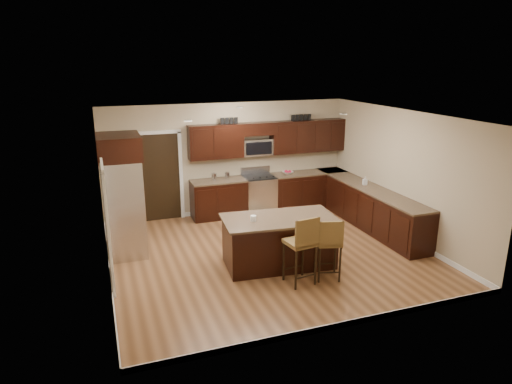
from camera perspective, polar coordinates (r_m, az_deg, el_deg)
name	(u,v)px	position (r m, az deg, el deg)	size (l,w,h in m)	color
floor	(269,254)	(9.06, 1.64, -7.73)	(6.00, 6.00, 0.00)	brown
ceiling	(270,116)	(8.33, 1.79, 9.48)	(6.00, 6.00, 0.00)	silver
wall_back	(228,159)	(11.13, -3.46, 4.16)	(6.00, 6.00, 0.00)	tan
wall_left	(103,204)	(8.05, -18.62, -1.48)	(5.50, 5.50, 0.00)	tan
wall_right	(403,175)	(10.05, 17.86, 2.07)	(5.50, 5.50, 0.00)	tan
base_cabinets	(322,201)	(10.88, 8.25, -1.11)	(4.02, 3.96, 0.92)	black
upper_cabinets	(271,137)	(11.21, 1.90, 6.83)	(4.00, 0.33, 0.80)	black
range	(259,194)	(11.27, 0.36, -0.25)	(0.76, 0.64, 1.11)	silver
microwave	(257,147)	(11.14, 0.10, 5.63)	(0.76, 0.31, 0.40)	silver
doorway	(161,177)	(10.85, -11.80, 1.80)	(0.85, 0.03, 2.06)	black
pantry_door	(106,229)	(7.87, -18.19, -4.39)	(0.03, 0.80, 2.04)	white
letter_decor	(266,119)	(11.09, 1.22, 9.11)	(2.20, 0.03, 0.15)	black
island	(279,243)	(8.47, 2.89, -6.35)	(2.14, 1.26, 0.92)	black
stool_mid	(303,243)	(7.65, 5.84, -6.31)	(0.51, 0.51, 1.22)	brown
stool_right	(329,242)	(7.90, 9.14, -6.21)	(0.51, 0.51, 1.11)	brown
refrigerator	(123,195)	(9.06, -16.33, -0.30)	(0.79, 1.01, 2.35)	silver
floor_mat	(267,225)	(10.56, 1.39, -4.09)	(0.99, 0.66, 0.01)	brown
fruit_bowl	(288,173)	(11.42, 4.00, 2.43)	(0.26, 0.26, 0.06)	silver
soap_bottle	(365,181)	(10.69, 13.46, 1.39)	(0.09, 0.09, 0.19)	#B2B2B2
canister_tall	(214,177)	(10.81, -5.28, 1.90)	(0.12, 0.12, 0.18)	silver
canister_short	(227,176)	(10.89, -3.62, 2.04)	(0.11, 0.11, 0.18)	silver
island_jar	(253,218)	(8.10, -0.33, -3.30)	(0.10, 0.10, 0.10)	white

